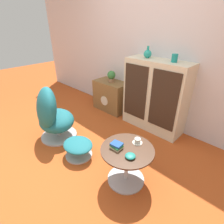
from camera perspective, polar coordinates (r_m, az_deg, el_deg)
The scene contains 13 objects.
ground_plane at distance 2.56m, azimuth -12.42°, elevation -14.30°, with size 12.00×12.00×0.00m, color #B74C1E.
wall_back at distance 3.13m, azimuth 12.15°, elevation 20.12°, with size 6.40×0.06×2.60m.
sideboard at distance 2.95m, azimuth 13.76°, elevation 5.03°, with size 1.03×0.39×1.17m.
tv_console at distance 3.62m, azimuth -0.29°, elevation 5.30°, with size 0.70×0.40×0.61m.
egg_chair at distance 2.81m, azimuth -19.03°, elevation -0.93°, with size 0.77×0.73×0.88m.
ottoman at distance 2.48m, azimuth -11.01°, elevation -10.98°, with size 0.44×0.37×0.23m.
coffee_table at distance 2.05m, azimuth 4.81°, elevation -15.85°, with size 0.58×0.58×0.47m.
vase_leftmost at distance 2.89m, azimuth 11.56°, elevation 18.16°, with size 0.12×0.12×0.18m.
vase_inner_left at distance 2.68m, azimuth 19.77°, elevation 16.26°, with size 0.08×0.08×0.12m.
potted_plant at distance 3.47m, azimuth -0.19°, elevation 11.70°, with size 0.16×0.16×0.22m.
teacup at distance 2.01m, azimuth 8.32°, elevation -9.39°, with size 0.11×0.11×0.06m.
book_stack at distance 1.91m, azimuth 1.48°, elevation -10.95°, with size 0.13×0.11×0.06m.
bowl at distance 1.82m, azimuth 6.00°, elevation -14.09°, with size 0.11×0.11×0.04m.
Camera 1 is at (1.66, -0.96, 1.70)m, focal length 28.00 mm.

